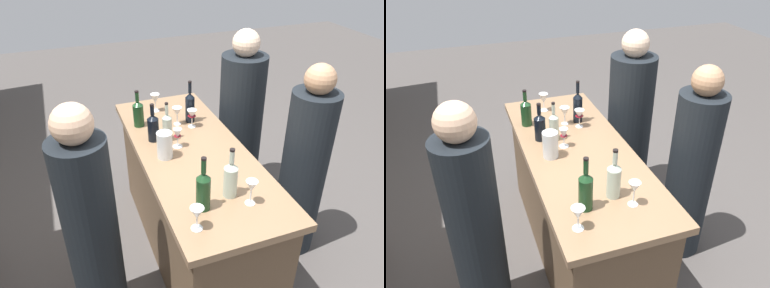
% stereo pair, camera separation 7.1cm
% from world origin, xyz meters
% --- Properties ---
extents(ground_plane, '(12.00, 12.00, 0.00)m').
position_xyz_m(ground_plane, '(0.00, 0.00, 0.00)').
color(ground_plane, '#4C4744').
extents(bar_counter, '(1.85, 0.73, 0.92)m').
position_xyz_m(bar_counter, '(0.00, 0.00, 0.46)').
color(bar_counter, brown).
rests_on(bar_counter, ground).
extents(wine_bottle_leftmost_olive_green, '(0.08, 0.08, 0.33)m').
position_xyz_m(wine_bottle_leftmost_olive_green, '(-0.59, 0.15, 1.04)').
color(wine_bottle_leftmost_olive_green, '#193D1E').
rests_on(wine_bottle_leftmost_olive_green, bar_counter).
extents(wine_bottle_second_left_clear_pale, '(0.08, 0.08, 0.32)m').
position_xyz_m(wine_bottle_second_left_clear_pale, '(-0.54, -0.03, 1.04)').
color(wine_bottle_second_left_clear_pale, '#B7C6B2').
rests_on(wine_bottle_second_left_clear_pale, bar_counter).
extents(wine_bottle_center_clear_pale, '(0.07, 0.07, 0.29)m').
position_xyz_m(wine_bottle_center_clear_pale, '(0.20, 0.11, 1.03)').
color(wine_bottle_center_clear_pale, '#B7C6B2').
rests_on(wine_bottle_center_clear_pale, bar_counter).
extents(wine_bottle_second_right_near_black, '(0.08, 0.08, 0.29)m').
position_xyz_m(wine_bottle_second_right_near_black, '(0.23, 0.21, 1.03)').
color(wine_bottle_second_right_near_black, black).
rests_on(wine_bottle_second_right_near_black, bar_counter).
extents(wine_bottle_rightmost_near_black, '(0.07, 0.07, 0.34)m').
position_xyz_m(wine_bottle_rightmost_near_black, '(0.41, -0.14, 1.05)').
color(wine_bottle_rightmost_near_black, black).
rests_on(wine_bottle_rightmost_near_black, bar_counter).
extents(wine_bottle_far_right_olive_green, '(0.08, 0.08, 0.29)m').
position_xyz_m(wine_bottle_far_right_olive_green, '(0.48, 0.26, 1.03)').
color(wine_bottle_far_right_olive_green, '#193D1E').
rests_on(wine_bottle_far_right_olive_green, bar_counter).
extents(wine_glass_near_left, '(0.08, 0.08, 0.14)m').
position_xyz_m(wine_glass_near_left, '(0.32, -0.12, 1.02)').
color(wine_glass_near_left, white).
rests_on(wine_glass_near_left, bar_counter).
extents(wine_glass_near_center, '(0.07, 0.07, 0.16)m').
position_xyz_m(wine_glass_near_center, '(-0.65, -0.11, 1.03)').
color(wine_glass_near_center, white).
rests_on(wine_glass_near_center, bar_counter).
extents(wine_glass_near_right, '(0.07, 0.07, 0.14)m').
position_xyz_m(wine_glass_near_right, '(0.40, -0.03, 1.02)').
color(wine_glass_near_right, white).
rests_on(wine_glass_near_right, bar_counter).
extents(wine_glass_far_left, '(0.08, 0.08, 0.15)m').
position_xyz_m(wine_glass_far_left, '(0.68, 0.07, 1.02)').
color(wine_glass_far_left, white).
rests_on(wine_glass_far_left, bar_counter).
extents(wine_glass_far_center, '(0.07, 0.07, 0.14)m').
position_xyz_m(wine_glass_far_center, '(0.08, 0.08, 1.01)').
color(wine_glass_far_center, white).
rests_on(wine_glass_far_center, bar_counter).
extents(wine_glass_far_right, '(0.07, 0.07, 0.14)m').
position_xyz_m(wine_glass_far_right, '(-0.73, 0.24, 1.02)').
color(wine_glass_far_right, white).
rests_on(wine_glass_far_right, bar_counter).
extents(water_pitcher, '(0.11, 0.11, 0.19)m').
position_xyz_m(water_pitcher, '(-0.02, 0.20, 1.01)').
color(water_pitcher, silver).
rests_on(water_pitcher, bar_counter).
extents(person_left_guest, '(0.33, 0.33, 1.53)m').
position_xyz_m(person_left_guest, '(-0.25, -0.78, 0.71)').
color(person_left_guest, black).
rests_on(person_left_guest, ground).
extents(person_center_guest, '(0.45, 0.45, 1.56)m').
position_xyz_m(person_center_guest, '(0.58, -0.68, 0.71)').
color(person_center_guest, black).
rests_on(person_center_guest, ground).
extents(person_server_behind, '(0.36, 0.36, 1.55)m').
position_xyz_m(person_server_behind, '(-0.35, 0.76, 0.73)').
color(person_server_behind, black).
rests_on(person_server_behind, ground).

